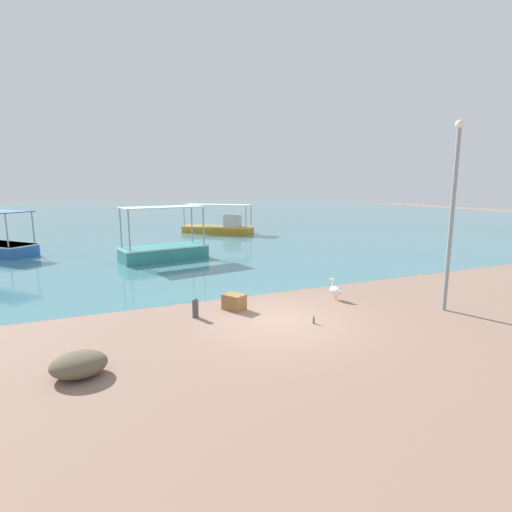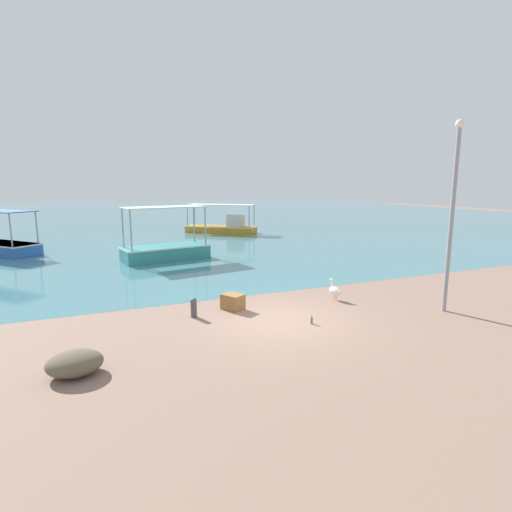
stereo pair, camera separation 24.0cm
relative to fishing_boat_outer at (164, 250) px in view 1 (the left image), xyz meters
The scene contains 10 objects.
ground 11.91m from the fishing_boat_outer, 83.37° to the right, with size 120.00×120.00×0.00m, color #8D6D5D.
harbor_water 36.22m from the fishing_boat_outer, 87.83° to the left, with size 110.00×90.00×0.00m, color teal.
fishing_boat_outer is the anchor object (origin of this frame).
fishing_boat_near_right 12.94m from the fishing_boat_outer, 56.96° to the left, with size 5.94×5.34×2.50m.
pelican 11.43m from the fishing_boat_outer, 67.99° to the right, with size 0.36×0.81×0.80m.
lamp_post 15.16m from the fishing_boat_outer, 62.02° to the right, with size 0.28×0.28×6.27m.
mooring_bollard 10.50m from the fishing_boat_outer, 95.65° to the right, with size 0.21×0.21×0.64m.
net_pile 14.04m from the fishing_boat_outer, 108.71° to the right, with size 1.24×1.05×0.55m, color brown.
cargo_crate 10.18m from the fishing_boat_outer, 87.69° to the right, with size 0.71×0.53×0.54m, color olive.
glass_bottle 12.69m from the fishing_boat_outer, 80.19° to the right, with size 0.07×0.07×0.27m.
Camera 1 is at (-5.61, -10.76, 4.27)m, focal length 28.00 mm.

